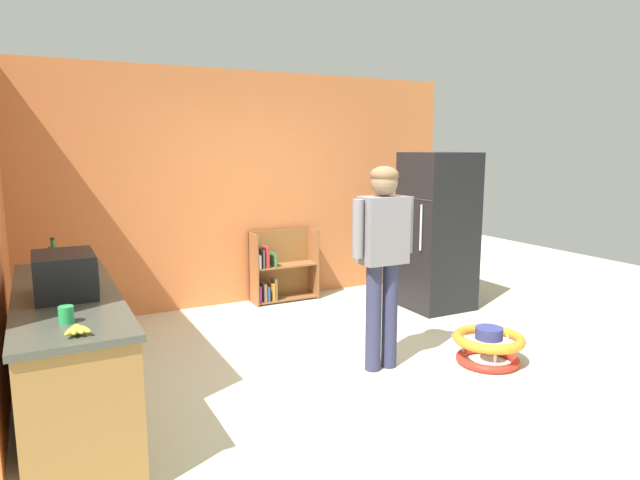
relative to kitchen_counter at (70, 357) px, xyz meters
name	(u,v)px	position (x,y,z in m)	size (l,w,h in m)	color
ground_plane	(354,364)	(2.20, -0.05, -0.45)	(12.00, 12.00, 0.00)	beige
back_wall	(255,189)	(2.20, 2.28, 0.90)	(5.20, 0.06, 2.70)	#CE713D
kitchen_counter	(70,357)	(0.00, 0.00, 0.00)	(0.65, 2.22, 0.90)	olive
refrigerator	(437,231)	(3.92, 1.02, 0.44)	(0.73, 0.68, 1.78)	black
bookshelf	(279,271)	(2.42, 2.10, -0.08)	(0.80, 0.28, 0.85)	brown
standing_person	(383,247)	(2.36, -0.21, 0.58)	(0.57, 0.23, 1.69)	#303251
baby_walker	(488,346)	(3.24, -0.55, -0.29)	(0.60, 0.60, 0.32)	red
microwave	(65,275)	(0.00, -0.11, 0.59)	(0.37, 0.48, 0.28)	black
banana_bunch	(77,329)	(0.01, -0.95, 0.48)	(0.15, 0.16, 0.04)	yellow
green_glass_bottle	(54,256)	(-0.03, 0.81, 0.55)	(0.07, 0.07, 0.25)	#33753D
red_cup	(63,258)	(0.04, 0.99, 0.50)	(0.08, 0.08, 0.10)	red
yellow_cup	(90,267)	(0.20, 0.50, 0.50)	(0.08, 0.08, 0.10)	yellow
green_cup	(66,315)	(-0.03, -0.72, 0.50)	(0.08, 0.08, 0.10)	green
white_cup	(85,277)	(0.14, 0.19, 0.50)	(0.08, 0.08, 0.10)	white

